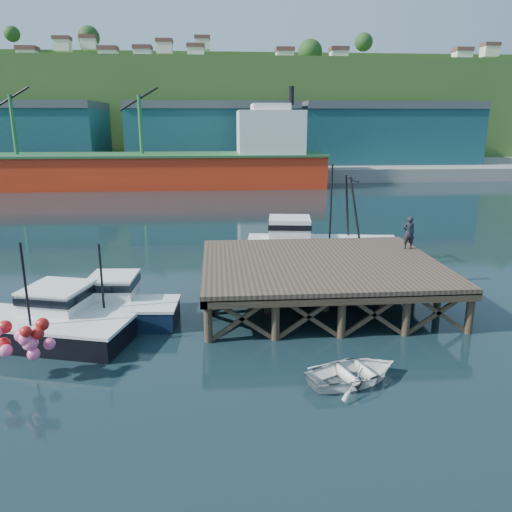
{
  "coord_description": "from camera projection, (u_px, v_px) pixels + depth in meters",
  "views": [
    {
      "loc": [
        0.25,
        -24.25,
        9.03
      ],
      "look_at": [
        2.36,
        2.0,
        1.91
      ],
      "focal_mm": 35.0,
      "sensor_mm": 36.0,
      "label": 1
    }
  ],
  "objects": [
    {
      "name": "warehouse_left",
      "position": [
        5.0,
        137.0,
        83.83
      ],
      "size": [
        32.0,
        16.0,
        9.0
      ],
      "primitive_type": "cube",
      "color": "#1B5559",
      "rests_on": "far_quay"
    },
    {
      "name": "warehouse_mid",
      "position": [
        214.0,
        136.0,
        86.53
      ],
      "size": [
        28.0,
        16.0,
        9.0
      ],
      "primitive_type": "cube",
      "color": "#1B5559",
      "rests_on": "far_quay"
    },
    {
      "name": "dockworker",
      "position": [
        409.0,
        233.0,
        27.74
      ],
      "size": [
        0.68,
        0.45,
        1.84
      ],
      "primitive_type": "imported",
      "rotation": [
        0.0,
        0.0,
        3.12
      ],
      "color": "black",
      "rests_on": "wharf"
    },
    {
      "name": "boat_navy",
      "position": [
        110.0,
        306.0,
        23.04
      ],
      "size": [
        6.48,
        3.62,
        3.96
      ],
      "rotation": [
        0.0,
        0.0,
        -0.07
      ],
      "color": "black",
      "rests_on": "ground"
    },
    {
      "name": "cargo_ship",
      "position": [
        154.0,
        163.0,
        70.35
      ],
      "size": [
        55.5,
        10.0,
        13.75
      ],
      "color": "red",
      "rests_on": "ground"
    },
    {
      "name": "hillside",
      "position": [
        213.0,
        113.0,
        119.03
      ],
      "size": [
        220.0,
        50.0,
        22.0
      ],
      "primitive_type": "cube",
      "color": "#2D511E",
      "rests_on": "ground"
    },
    {
      "name": "ground",
      "position": [
        214.0,
        303.0,
        25.68
      ],
      "size": [
        300.0,
        300.0,
        0.0
      ],
      "primitive_type": "plane",
      "color": "black",
      "rests_on": "ground"
    },
    {
      "name": "warehouse_right",
      "position": [
        382.0,
        136.0,
        88.84
      ],
      "size": [
        30.0,
        16.0,
        9.0
      ],
      "primitive_type": "cube",
      "color": "#1B5559",
      "rests_on": "far_quay"
    },
    {
      "name": "trawler",
      "position": [
        319.0,
        245.0,
        32.11
      ],
      "size": [
        10.05,
        4.66,
        6.49
      ],
      "rotation": [
        0.0,
        0.0,
        -0.13
      ],
      "color": "beige",
      "rests_on": "ground"
    },
    {
      "name": "wharf",
      "position": [
        321.0,
        265.0,
        25.41
      ],
      "size": [
        12.0,
        10.0,
        2.62
      ],
      "color": "brown",
      "rests_on": "ground"
    },
    {
      "name": "boat_black",
      "position": [
        46.0,
        322.0,
        21.12
      ],
      "size": [
        7.79,
        6.45,
        4.53
      ],
      "rotation": [
        0.0,
        0.0,
        -0.27
      ],
      "color": "black",
      "rests_on": "ground"
    },
    {
      "name": "far_quay",
      "position": [
        214.0,
        166.0,
        92.77
      ],
      "size": [
        160.0,
        40.0,
        2.0
      ],
      "primitive_type": "cube",
      "color": "gray",
      "rests_on": "ground"
    },
    {
      "name": "dinghy",
      "position": [
        354.0,
        372.0,
        17.82
      ],
      "size": [
        4.16,
        3.52,
        0.73
      ],
      "primitive_type": "imported",
      "rotation": [
        0.0,
        0.0,
        1.9
      ],
      "color": "white",
      "rests_on": "ground"
    }
  ]
}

